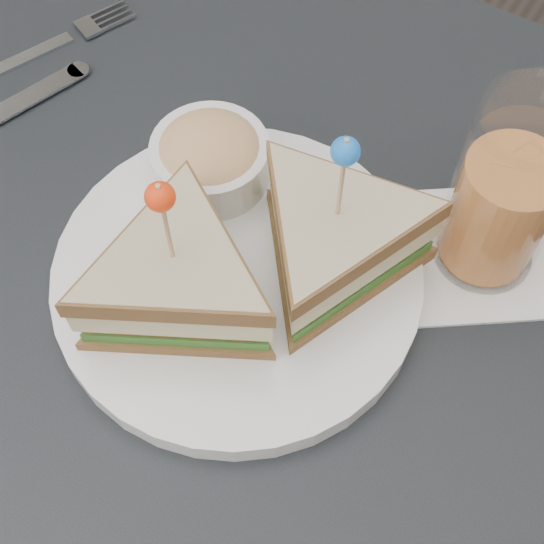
{
  "coord_description": "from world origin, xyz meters",
  "views": [
    {
      "loc": [
        0.15,
        -0.21,
        1.25
      ],
      "look_at": [
        0.01,
        0.01,
        0.8
      ],
      "focal_mm": 50.0,
      "sensor_mm": 36.0,
      "label": 1
    }
  ],
  "objects": [
    {
      "name": "drink_set",
      "position": [
        0.12,
        0.13,
        0.82
      ],
      "size": [
        0.17,
        0.17,
        0.16
      ],
      "rotation": [
        0.0,
        0.0,
        0.63
      ],
      "color": "white",
      "rests_on": "table"
    },
    {
      "name": "table",
      "position": [
        0.0,
        0.0,
        0.67
      ],
      "size": [
        0.8,
        0.8,
        0.75
      ],
      "color": "black",
      "rests_on": "ground"
    },
    {
      "name": "plate_meal",
      "position": [
        -0.01,
        0.02,
        0.79
      ],
      "size": [
        0.31,
        0.29,
        0.16
      ],
      "rotation": [
        0.0,
        0.0,
        -0.02
      ],
      "color": "white",
      "rests_on": "table"
    },
    {
      "name": "ground_plane",
      "position": [
        0.0,
        0.0,
        0.0
      ],
      "size": [
        3.5,
        3.5,
        0.0
      ],
      "primitive_type": "plane",
      "color": "#3F3833"
    },
    {
      "name": "cutlery_fork",
      "position": [
        -0.31,
        0.13,
        0.75
      ],
      "size": [
        0.09,
        0.18,
        0.01
      ],
      "rotation": [
        0.0,
        0.0,
        -0.39
      ],
      "color": "silver",
      "rests_on": "table"
    }
  ]
}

